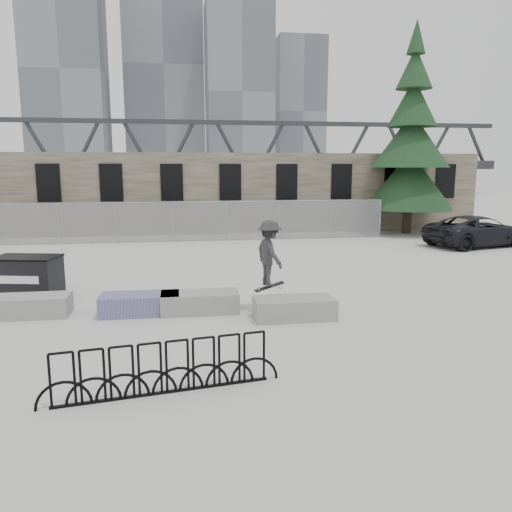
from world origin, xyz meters
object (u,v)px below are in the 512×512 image
(planter_offset, at_px, (294,307))
(spruce_tree, at_px, (411,150))
(skateboarder, at_px, (270,253))
(planter_center_right, at_px, (200,301))
(suv, at_px, (478,231))
(planter_far_left, at_px, (29,305))
(bike_rack, at_px, (164,369))
(dumpster, at_px, (27,276))
(planter_center_left, at_px, (140,303))

(planter_offset, xyz_separation_m, spruce_tree, (9.99, 14.87, 4.35))
(planter_offset, height_order, skateboarder, skateboarder)
(planter_center_right, distance_m, suv, 16.37)
(planter_far_left, bearing_deg, planter_center_right, -3.86)
(bike_rack, bearing_deg, suv, 43.75)
(dumpster, xyz_separation_m, bike_rack, (4.10, -7.06, -0.16))
(planter_center_left, height_order, dumpster, dumpster)
(planter_far_left, relative_size, skateboarder, 1.08)
(planter_offset, xyz_separation_m, bike_rack, (-3.10, -3.77, 0.15))
(planter_center_right, relative_size, spruce_tree, 0.17)
(planter_far_left, bearing_deg, skateboarder, -4.64)
(planter_center_right, distance_m, dumpster, 5.44)
(planter_center_left, relative_size, bike_rack, 0.50)
(planter_center_right, height_order, dumpster, dumpster)
(planter_offset, bearing_deg, spruce_tree, 56.11)
(dumpster, distance_m, suv, 19.69)
(suv, height_order, skateboarder, skateboarder)
(dumpster, height_order, spruce_tree, spruce_tree)
(bike_rack, relative_size, spruce_tree, 0.35)
(spruce_tree, height_order, skateboarder, spruce_tree)
(planter_center_left, relative_size, suv, 0.38)
(dumpster, bearing_deg, skateboarder, -8.36)
(dumpster, bearing_deg, spruce_tree, 46.59)
(skateboarder, bearing_deg, suv, -68.67)
(planter_center_left, bearing_deg, bike_rack, -81.12)
(suv, relative_size, skateboarder, 2.83)
(dumpster, bearing_deg, bike_rack, -47.23)
(planter_center_right, bearing_deg, suv, 33.72)
(planter_offset, relative_size, suv, 0.38)
(planter_offset, height_order, spruce_tree, spruce_tree)
(planter_far_left, relative_size, planter_offset, 1.00)
(planter_offset, bearing_deg, planter_far_left, 169.57)
(bike_rack, relative_size, skateboarder, 2.16)
(bike_rack, bearing_deg, planter_center_left, 98.88)
(planter_far_left, height_order, suv, suv)
(bike_rack, height_order, skateboarder, skateboarder)
(planter_far_left, height_order, planter_center_left, same)
(planter_far_left, distance_m, suv, 19.96)
(suv, bearing_deg, planter_offset, 118.09)
(planter_center_right, relative_size, skateboarder, 1.08)
(suv, bearing_deg, planter_center_right, 110.28)
(planter_far_left, relative_size, bike_rack, 0.50)
(planter_center_left, xyz_separation_m, dumpster, (-3.36, 2.30, 0.32))
(planter_offset, relative_size, skateboarder, 1.08)
(planter_far_left, bearing_deg, dumpster, 105.82)
(planter_center_left, xyz_separation_m, bike_rack, (0.74, -4.76, 0.15))
(planter_far_left, relative_size, spruce_tree, 0.17)
(spruce_tree, height_order, suv, spruce_tree)
(planter_center_right, bearing_deg, skateboarder, -6.49)
(planter_far_left, relative_size, dumpster, 1.00)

